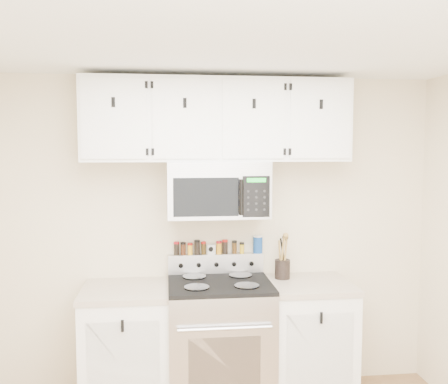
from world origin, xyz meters
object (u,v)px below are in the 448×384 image
salt_canister (258,244)px  utensil_crock (282,268)px  microwave (218,189)px  range (220,342)px

salt_canister → utensil_crock: bearing=-38.4°
microwave → range: bearing=-90.2°
microwave → salt_canister: bearing=24.6°
range → microwave: (0.00, 0.13, 1.14)m
salt_canister → microwave: bearing=-155.4°
range → salt_canister: 0.81m
utensil_crock → salt_canister: bearing=141.6°
range → microwave: size_ratio=1.45×
range → salt_canister: bearing=39.7°
microwave → utensil_crock: (0.51, 0.02, -0.62)m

